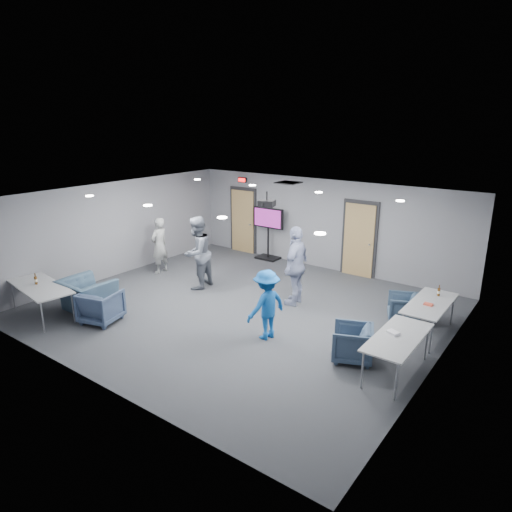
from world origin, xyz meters
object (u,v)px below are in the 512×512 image
Objects in this scene: table_right_a at (430,305)px; tv_stand at (268,230)px; chair_front_a at (101,306)px; table_right_b at (398,339)px; bottle_front at (36,280)px; person_b at (197,253)px; person_d at (266,305)px; table_front_left at (40,287)px; bottle_right at (439,292)px; person_c at (296,266)px; chair_right_a at (404,308)px; chair_right_b at (352,343)px; projector at (267,203)px; chair_front_b at (87,295)px; person_a at (159,245)px.

tv_stand is at bearing 67.03° from table_right_a.
table_right_b is (6.11, 1.78, 0.32)m from chair_front_a.
table_right_a is 6.61× the size of bottle_front.
person_b is at bearing 62.28° from bottle_front.
person_d is 5.28m from table_front_left.
person_d reaches higher than chair_front_a.
table_right_a is at bearing -93.42° from bottle_right.
person_d reaches higher than table_right_a.
table_right_b is (5.84, -1.09, -0.29)m from person_b.
person_b is 2.76m from person_c.
bottle_right is at bearing -18.72° from tv_stand.
bottle_front is at bearing 119.13° from table_right_a.
table_right_a reaches higher than chair_right_a.
projector is at bearing -141.31° from chair_right_b.
person_b is at bearing -90.27° from tv_stand.
person_b is 3.91m from bottle_front.
table_right_b is (2.67, 0.23, -0.06)m from person_d.
person_c is at bearing 93.68° from table_right_a.
table_right_a is (3.15, 0.20, -0.30)m from person_c.
bottle_front is 0.16× the size of tv_stand.
chair_front_b is 0.69× the size of tv_stand.
table_front_left is (-0.56, -0.81, 0.31)m from chair_front_b.
table_right_a is at bearing -153.34° from chair_front_b.
person_c is (2.69, 0.61, 0.00)m from person_b.
person_c is 1.69× the size of chair_front_b.
person_c reaches higher than chair_right_a.
chair_front_a is at bearing -52.83° from person_d.
table_right_b is 7.14× the size of bottle_right.
person_d is at bearing -72.56° from projector.
projector is at bearing -130.71° from chair_front_b.
table_right_a is (2.67, 2.13, -0.06)m from person_d.
bottle_right is 0.15× the size of tv_stand.
person_b is 7.85× the size of bottle_right.
table_right_a is at bearing 0.00° from table_right_b.
person_b is 2.94m from chair_front_a.
chair_right_a is at bearing 33.53° from bottle_front.
chair_right_a is 8.29m from table_front_left.
bottle_right is 6.18m from tv_stand.
chair_front_b reaches higher than chair_right_b.
projector reaches higher than bottle_front.
table_front_left is at bearing -103.91° from tv_stand.
chair_front_b is at bearing -57.46° from person_c.
chair_front_b is at bearing -30.35° from person_b.
tv_stand is at bearing -143.12° from person_c.
chair_front_b is 7.12m from table_right_b.
person_c is 6.07m from bottle_front.
person_a is 7.71m from bottle_right.
person_c is at bearing 42.03° from bottle_front.
tv_stand reaches higher than table_front_left.
tv_stand is at bearing 84.99° from table_front_left.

